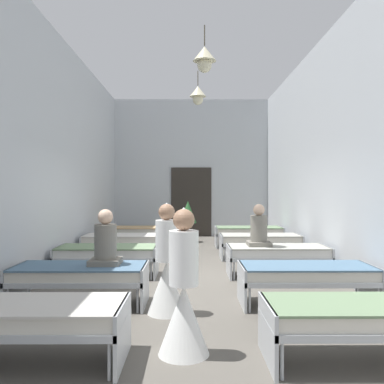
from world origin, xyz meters
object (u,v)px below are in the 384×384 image
bed_left_row_4 (135,232)px  bed_left_row_0 (26,317)px  bed_left_row_3 (124,240)px  patient_seated_secondary (106,244)px  bed_right_row_0 (364,317)px  nurse_near_aisle (167,274)px  patient_seated_primary (259,230)px  bed_right_row_1 (306,274)px  bed_left_row_1 (80,275)px  bed_right_row_2 (278,253)px  bed_right_row_3 (260,240)px  potted_plant (188,216)px  nurse_mid_aisle (184,302)px  bed_right_row_4 (248,232)px  bed_left_row_2 (107,253)px

bed_left_row_4 → bed_left_row_0: bearing=-90.0°
bed_left_row_3 → patient_seated_secondary: (0.35, -3.73, 0.43)m
bed_left_row_0 → bed_right_row_0: 3.25m
nurse_near_aisle → patient_seated_primary: 2.87m
bed_right_row_1 → bed_left_row_1: bearing=180.0°
bed_right_row_2 → patient_seated_secondary: bearing=-147.8°
bed_left_row_0 → nurse_near_aisle: (1.26, 1.52, 0.09)m
bed_right_row_1 → bed_left_row_0: bearing=-149.7°
bed_right_row_3 → bed_left_row_0: bearing=-119.7°
bed_right_row_1 → bed_left_row_3: 5.00m
nurse_near_aisle → patient_seated_primary: size_ratio=1.86×
bed_right_row_1 → patient_seated_secondary: bearing=178.6°
potted_plant → nurse_near_aisle: bearing=-92.0°
bed_left_row_0 → nurse_mid_aisle: nurse_mid_aisle is taller
bed_left_row_4 → patient_seated_primary: bearing=-52.3°
bed_right_row_1 → bed_left_row_4: (-3.25, 5.70, 0.00)m
bed_left_row_3 → patient_seated_secondary: patient_seated_secondary is taller
bed_right_row_2 → potted_plant: potted_plant is taller
potted_plant → bed_left_row_3: bearing=-117.0°
bed_right_row_2 → bed_right_row_4: (0.00, 3.80, 0.00)m
bed_left_row_1 → bed_left_row_3: 3.80m
nurse_near_aisle → patient_seated_secondary: bearing=59.0°
bed_right_row_4 → bed_left_row_0: bearing=-113.2°
bed_left_row_2 → bed_right_row_3: 3.77m
bed_right_row_2 → patient_seated_primary: bearing=172.3°
bed_left_row_3 → bed_left_row_1: bearing=-90.0°
bed_left_row_2 → nurse_mid_aisle: nurse_mid_aisle is taller
bed_right_row_1 → bed_right_row_2: size_ratio=1.00×
bed_right_row_0 → bed_left_row_3: same height
nurse_near_aisle → bed_left_row_3: bearing=12.1°
bed_left_row_0 → bed_right_row_4: bearing=66.8°
bed_left_row_4 → bed_right_row_4: same height
bed_right_row_0 → patient_seated_secondary: (-2.90, 1.97, 0.43)m
patient_seated_primary → patient_seated_secondary: size_ratio=1.00×
nurse_near_aisle → potted_plant: (0.25, 7.15, 0.27)m
bed_right_row_1 → bed_right_row_4: (0.00, 5.70, 0.00)m
bed_right_row_0 → potted_plant: (-1.74, 8.67, 0.36)m
patient_seated_secondary → patient_seated_primary: bearing=36.3°
nurse_mid_aisle → potted_plant: size_ratio=1.16×
bed_left_row_3 → bed_right_row_3: size_ratio=1.00×
bed_left_row_1 → bed_right_row_4: 6.56m
bed_left_row_0 → bed_left_row_3: (0.00, 5.70, 0.00)m
bed_right_row_3 → bed_left_row_4: size_ratio=1.00×
bed_right_row_1 → nurse_mid_aisle: bearing=-135.5°
bed_left_row_4 → patient_seated_secondary: bearing=-86.4°
bed_left_row_4 → patient_seated_primary: patient_seated_primary is taller
bed_right_row_1 → patient_seated_secondary: 2.93m
bed_right_row_2 → nurse_near_aisle: 3.03m
nurse_near_aisle → bed_right_row_2: bearing=-45.8°
bed_right_row_1 → bed_left_row_3: bearing=130.6°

